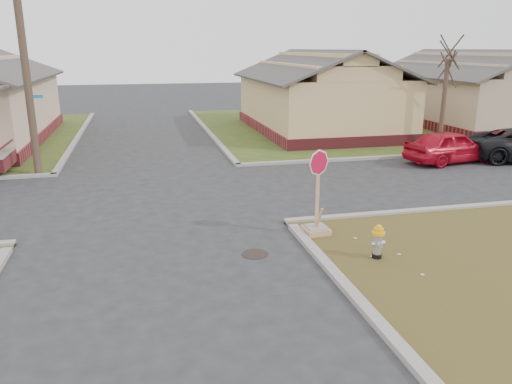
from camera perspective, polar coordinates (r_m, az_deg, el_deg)
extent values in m
plane|color=#272729|center=(12.20, -10.85, -7.03)|extent=(120.00, 120.00, 0.00)
cube|color=#304418|center=(37.08, 24.09, 7.46)|extent=(37.00, 19.00, 0.05)
cylinder|color=black|center=(12.00, -0.11, -7.09)|extent=(0.64, 0.64, 0.01)
cube|color=maroon|center=(29.92, 7.10, 7.50)|extent=(7.20, 11.20, 0.60)
cube|color=tan|center=(29.72, 7.21, 10.55)|extent=(7.00, 11.00, 2.60)
cube|color=maroon|center=(34.66, 22.96, 7.53)|extent=(7.20, 11.20, 0.60)
cube|color=#C9AC91|center=(34.49, 23.25, 10.15)|extent=(7.00, 11.00, 2.60)
cylinder|color=#3F2E24|center=(20.51, -25.00, 14.03)|extent=(0.28, 0.28, 9.00)
cylinder|color=#3F2E24|center=(25.90, 20.64, 9.40)|extent=(0.22, 0.22, 4.20)
cylinder|color=black|center=(12.00, 13.63, -7.08)|extent=(0.22, 0.22, 0.10)
cylinder|color=#AEAFB3|center=(11.89, 13.72, -5.82)|extent=(0.19, 0.19, 0.47)
sphere|color=#AEAFB3|center=(11.81, 13.80, -4.76)|extent=(0.19, 0.19, 0.19)
cylinder|color=#FFAF0D|center=(11.79, 13.81, -4.58)|extent=(0.31, 0.31, 0.06)
cylinder|color=#FFAF0D|center=(11.77, 13.83, -4.26)|extent=(0.22, 0.22, 0.10)
sphere|color=#FFAF0D|center=(11.75, 13.85, -3.98)|extent=(0.15, 0.15, 0.15)
cube|color=tan|center=(13.25, 6.88, -4.36)|extent=(0.62, 0.62, 0.15)
cube|color=gray|center=(13.21, 6.90, -3.97)|extent=(0.50, 0.50, 0.04)
cube|color=tan|center=(12.91, 7.04, 0.13)|extent=(0.09, 0.05, 2.11)
cylinder|color=#B10B33|center=(12.69, 7.23, 3.34)|extent=(0.56, 0.25, 0.60)
cylinder|color=silver|center=(12.70, 7.20, 3.36)|extent=(0.64, 0.28, 0.68)
imported|color=#B80D21|center=(22.92, 21.30, 4.89)|extent=(4.32, 2.36, 1.39)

